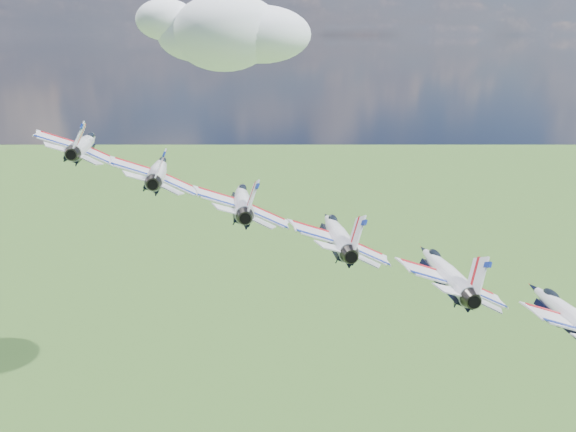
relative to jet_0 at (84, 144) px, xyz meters
name	(u,v)px	position (x,y,z in m)	size (l,w,h in m)	color
cloud_far	(203,28)	(63.56, 188.31, 16.50)	(68.29, 53.65, 26.83)	white
jet_0	(84,144)	(0.00, 0.00, 0.00)	(11.07, 16.39, 4.90)	silver
jet_1	(159,170)	(8.02, -8.95, -2.40)	(11.07, 16.39, 4.90)	silver
jet_2	(242,200)	(16.05, -17.91, -4.80)	(11.07, 16.39, 4.90)	white
jet_3	(337,233)	(24.07, -26.86, -7.20)	(11.07, 16.39, 4.90)	white
jet_4	(444,271)	(32.09, -35.81, -9.61)	(11.07, 16.39, 4.90)	white
jet_5	(568,315)	(40.12, -44.77, -12.01)	(11.07, 16.39, 4.90)	white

